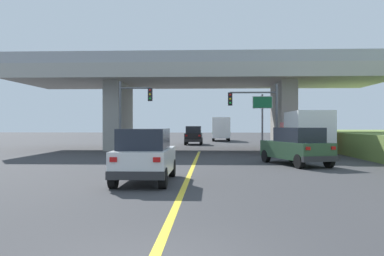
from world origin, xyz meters
The scene contains 11 objects.
ground centered at (0.00, 30.57, 0.00)m, with size 160.00×160.00×0.00m, color #353538.
overpass_bridge centered at (0.00, 30.57, 5.71)m, with size 31.43×10.42×7.85m.
lane_divider_stripe centered at (0.00, 13.75, 0.00)m, with size 0.20×27.51×0.01m, color yellow.
suv_lead centered at (-1.55, 9.38, 1.01)m, with size 1.96×4.44×2.02m.
suv_crossing centered at (5.54, 16.43, 1.01)m, with size 3.35×5.16×2.02m.
box_truck centered at (7.39, 22.56, 1.61)m, with size 2.33×7.04×3.06m.
sedan_oncoming centered at (-0.95, 39.62, 1.01)m, with size 1.90×4.43×2.02m.
traffic_signal_nearside centered at (4.47, 24.56, 3.34)m, with size 3.66×0.36×5.16m.
traffic_signal_farside centered at (-4.95, 24.24, 3.45)m, with size 2.48×0.36×5.37m.
highway_sign centered at (5.02, 27.03, 3.37)m, with size 1.56×0.17×4.59m.
semi_truck_distant centered at (2.27, 50.29, 1.65)m, with size 2.33×7.11×3.14m.
Camera 1 is at (0.92, -6.17, 2.16)m, focal length 38.95 mm.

